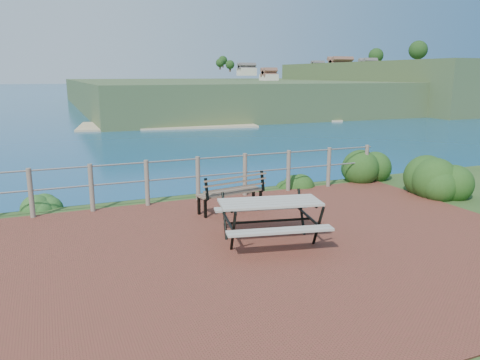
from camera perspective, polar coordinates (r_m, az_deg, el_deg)
name	(u,v)px	position (r m, az deg, el deg)	size (l,w,h in m)	color
ground	(260,251)	(7.70, 2.51, -8.65)	(10.00, 7.00, 0.12)	brown
ocean	(51,81)	(206.53, -22.05, 11.08)	(1200.00, 1200.00, 0.00)	#14687A
safety_railing	(198,176)	(10.54, -5.15, 0.47)	(9.40, 0.10, 1.00)	#6B5B4C
distant_bay	(392,82)	(273.41, 18.00, 11.25)	(290.00, 232.36, 24.00)	#395329
picnic_table	(270,217)	(7.93, 3.64, -4.51)	(1.80, 1.45, 0.71)	#9A968A
park_bench	(230,187)	(9.66, -1.17, -0.81)	(1.49, 0.62, 0.82)	brown
shrub_right_front	(436,195)	(12.12, 22.80, -1.66)	(1.23, 1.23, 1.75)	#1B3E13
shrub_right_edge	(366,180)	(13.18, 15.14, 0.01)	(1.03, 1.03, 1.47)	#1B3E13
shrub_lip_west	(43,208)	(10.96, -22.90, -3.12)	(0.78, 0.78, 0.53)	#27511E
shrub_lip_east	(291,186)	(12.09, 6.25, -0.75)	(0.74, 0.74, 0.47)	#1B3E13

